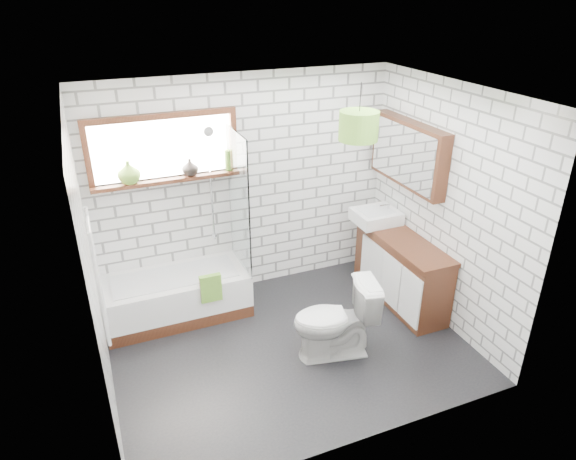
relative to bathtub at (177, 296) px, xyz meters
name	(u,v)px	position (x,y,z in m)	size (l,w,h in m)	color
floor	(290,347)	(0.93, -0.96, -0.25)	(3.40, 2.60, 0.01)	black
ceiling	(290,94)	(0.93, -0.96, 2.26)	(3.40, 2.60, 0.01)	white
wall_back	(245,187)	(0.93, 0.34, 1.00)	(3.40, 0.01, 2.50)	white
wall_front	(362,313)	(0.93, -2.27, 1.00)	(3.40, 0.01, 2.50)	white
wall_left	(91,272)	(-0.78, -0.96, 1.00)	(0.01, 2.60, 2.50)	white
wall_right	(445,207)	(2.63, -0.96, 1.00)	(0.01, 2.60, 2.50)	white
window	(164,149)	(0.08, 0.30, 1.55)	(1.52, 0.16, 0.68)	#36190F
towel_radiator	(98,276)	(-0.73, -0.96, 0.95)	(0.06, 0.52, 1.00)	white
mirror_cabinet	(408,154)	(2.55, -0.36, 1.40)	(0.16, 1.20, 0.70)	#36190F
shower_riser	(211,185)	(0.53, 0.30, 1.10)	(0.02, 0.02, 1.30)	silver
bathtub	(177,296)	(0.00, 0.00, 0.00)	(1.52, 0.67, 0.49)	white
shower_screen	(239,201)	(0.74, 0.00, 1.00)	(0.02, 0.72, 1.50)	white
towel_green	(211,288)	(0.31, -0.34, 0.23)	(0.22, 0.06, 0.30)	#5B932C
towel_beige	(209,289)	(0.28, -0.34, 0.23)	(0.18, 0.05, 0.24)	tan
vanity	(401,270)	(2.41, -0.65, 0.14)	(0.44, 1.37, 0.78)	#36190F
basin	(376,216)	(2.35, -0.15, 0.61)	(0.50, 0.44, 0.15)	white
tap	(388,210)	(2.51, -0.15, 0.66)	(0.03, 0.03, 0.15)	silver
toilet	(335,320)	(1.28, -1.23, 0.16)	(0.79, 0.45, 0.80)	white
vase_olive	(129,174)	(-0.29, 0.27, 1.35)	(0.22, 0.22, 0.23)	#62982E
vase_dark	(190,169)	(0.32, 0.27, 1.32)	(0.17, 0.17, 0.17)	black
bottle	(228,162)	(0.73, 0.27, 1.34)	(0.07, 0.07, 0.22)	#62982E
pendant	(359,126)	(1.75, -0.66, 1.85)	(0.37, 0.37, 0.28)	#5B932C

